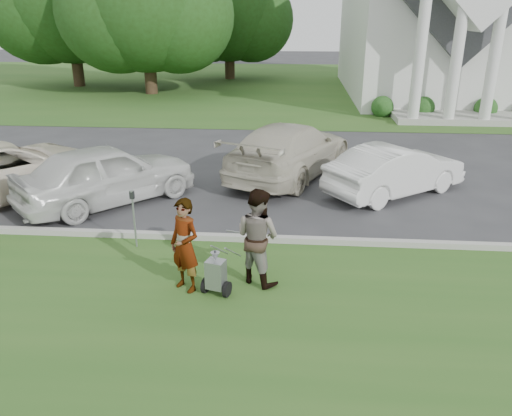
# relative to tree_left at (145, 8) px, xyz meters

# --- Properties ---
(ground) EXTENTS (120.00, 120.00, 0.00)m
(ground) POSITION_rel_tree_left_xyz_m (8.01, -21.99, -5.11)
(ground) COLOR #333335
(ground) RESTS_ON ground
(grass_strip) EXTENTS (80.00, 7.00, 0.01)m
(grass_strip) POSITION_rel_tree_left_xyz_m (8.01, -24.99, -5.11)
(grass_strip) COLOR #2C571D
(grass_strip) RESTS_ON ground
(church_lawn) EXTENTS (80.00, 30.00, 0.01)m
(church_lawn) POSITION_rel_tree_left_xyz_m (8.01, 5.01, -5.11)
(church_lawn) COLOR #2C571D
(church_lawn) RESTS_ON ground
(curb) EXTENTS (80.00, 0.18, 0.15)m
(curb) POSITION_rel_tree_left_xyz_m (8.01, -21.44, -5.04)
(curb) COLOR #9E9E93
(curb) RESTS_ON ground
(tree_left) EXTENTS (10.63, 8.40, 9.71)m
(tree_left) POSITION_rel_tree_left_xyz_m (0.00, 0.00, 0.00)
(tree_left) COLOR #332316
(tree_left) RESTS_ON ground
(tree_back) EXTENTS (9.61, 7.60, 8.89)m
(tree_back) POSITION_rel_tree_left_xyz_m (4.00, 8.00, -0.38)
(tree_back) COLOR #332316
(tree_back) RESTS_ON ground
(striping_cart) EXTENTS (0.68, 1.08, 0.93)m
(striping_cart) POSITION_rel_tree_left_xyz_m (7.85, -23.74, -4.71)
(striping_cart) COLOR black
(striping_cart) RESTS_ON ground
(person_left) EXTENTS (0.78, 0.72, 1.78)m
(person_left) POSITION_rel_tree_left_xyz_m (7.27, -23.61, -4.22)
(person_left) COLOR #999999
(person_left) RESTS_ON ground
(person_right) EXTENTS (1.15, 1.10, 1.88)m
(person_right) POSITION_rel_tree_left_xyz_m (8.57, -23.21, -4.17)
(person_right) COLOR #999999
(person_right) RESTS_ON ground
(parking_meter_near) EXTENTS (0.10, 0.09, 1.33)m
(parking_meter_near) POSITION_rel_tree_left_xyz_m (5.78, -21.92, -4.27)
(parking_meter_near) COLOR #96989F
(parking_meter_near) RESTS_ON ground
(car_a) EXTENTS (5.48, 6.05, 1.57)m
(car_a) POSITION_rel_tree_left_xyz_m (1.21, -18.98, -4.33)
(car_a) COLOR #EEE2CA
(car_a) RESTS_ON ground
(car_b) EXTENTS (4.73, 4.80, 1.64)m
(car_b) POSITION_rel_tree_left_xyz_m (4.21, -19.26, -4.29)
(car_b) COLOR silver
(car_b) RESTS_ON ground
(car_c) EXTENTS (4.45, 6.19, 1.67)m
(car_c) POSITION_rel_tree_left_xyz_m (9.07, -16.38, -4.28)
(car_c) COLOR beige
(car_c) RESTS_ON ground
(car_d) EXTENTS (4.32, 3.76, 1.41)m
(car_d) POSITION_rel_tree_left_xyz_m (12.07, -17.92, -4.40)
(car_d) COLOR silver
(car_d) RESTS_ON ground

